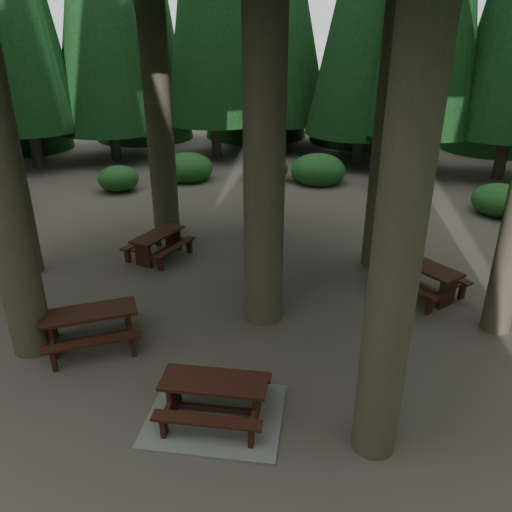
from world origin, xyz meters
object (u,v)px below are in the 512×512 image
at_px(picnic_table_a, 215,405).
at_px(picnic_table_b, 158,241).
at_px(picnic_table_d, 422,274).
at_px(picnic_table_e, 91,323).

xyz_separation_m(picnic_table_a, picnic_table_b, (-4.74, 4.84, 0.24)).
relative_size(picnic_table_d, picnic_table_e, 0.98).
bearing_deg(picnic_table_d, picnic_table_a, -82.58).
height_order(picnic_table_a, picnic_table_b, picnic_table_a).
distance_m(picnic_table_b, picnic_table_d, 7.10).
bearing_deg(picnic_table_a, picnic_table_d, 50.61).
height_order(picnic_table_a, picnic_table_d, picnic_table_d).
xyz_separation_m(picnic_table_d, picnic_table_e, (-5.57, -5.25, 0.00)).
bearing_deg(picnic_table_d, picnic_table_b, -142.83).
relative_size(picnic_table_a, picnic_table_b, 1.55).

